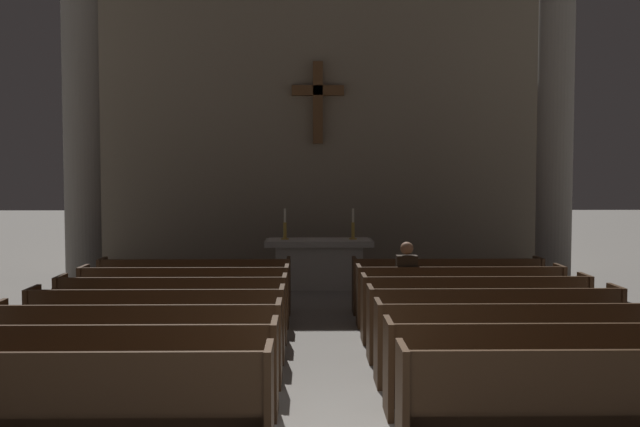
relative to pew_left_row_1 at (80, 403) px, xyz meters
The scene contains 21 objects.
pew_left_row_1 is the anchor object (origin of this frame).
pew_left_row_2 1.04m from the pew_left_row_1, 90.00° to the left, with size 3.19×0.50×0.95m.
pew_left_row_3 2.08m from the pew_left_row_1, 90.00° to the left, with size 3.19×0.50×0.95m.
pew_left_row_4 3.12m from the pew_left_row_1, 90.00° to the left, with size 3.19×0.50×0.95m.
pew_left_row_5 4.16m from the pew_left_row_1, 90.00° to the left, with size 3.19×0.50×0.95m.
pew_left_row_6 5.20m from the pew_left_row_1, 90.00° to the left, with size 3.19×0.50×0.95m.
pew_left_row_7 6.23m from the pew_left_row_1, 90.00° to the left, with size 3.19×0.50×0.95m.
pew_right_row_1 4.24m from the pew_left_row_1, ahead, with size 3.19×0.50×0.95m.
pew_right_row_2 4.37m from the pew_left_row_1, 13.77° to the left, with size 3.19×0.50×0.95m.
pew_right_row_3 4.72m from the pew_left_row_1, 26.11° to the left, with size 3.19×0.50×0.95m.
pew_right_row_4 5.26m from the pew_left_row_1, 36.32° to the left, with size 3.19×0.50×0.95m.
pew_right_row_5 5.94m from the pew_left_row_1, 44.43° to the left, with size 3.19×0.50×0.95m.
pew_right_row_6 6.71m from the pew_left_row_1, 50.78° to the left, with size 3.19×0.50×0.95m.
pew_right_row_7 7.54m from the pew_left_row_1, 55.78° to the left, with size 3.19×0.50×0.95m.
column_left_second 9.04m from the pew_left_row_1, 106.72° to the left, with size 1.03×1.03×6.79m.
column_right_second 10.98m from the pew_left_row_1, 50.77° to the left, with size 1.03×1.03×6.79m.
altar 9.22m from the pew_left_row_1, 76.71° to the left, with size 2.20×0.90×1.01m.
candlestick_left 9.11m from the pew_left_row_1, 81.01° to the left, with size 0.16×0.16×0.64m.
candlestick_right 9.43m from the pew_left_row_1, 72.55° to the left, with size 0.16×0.16×0.64m.
apse_with_cross 11.57m from the pew_left_row_1, 79.03° to the left, with size 10.27×0.47×7.20m.
lone_worshipper 6.25m from the pew_left_row_1, 56.91° to the left, with size 0.32×0.43×1.32m.
Camera 1 is at (-0.23, -6.02, 2.38)m, focal length 41.02 mm.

